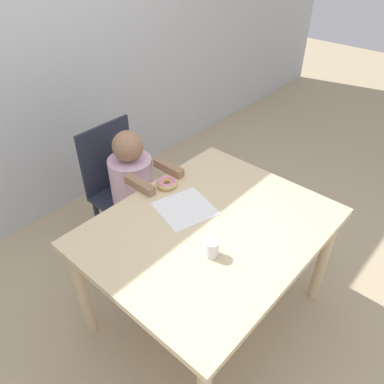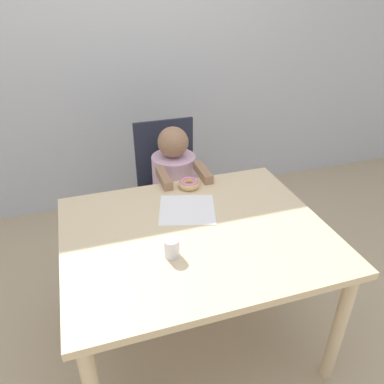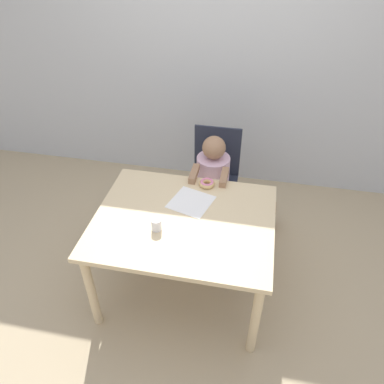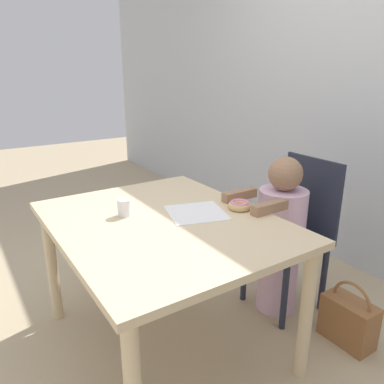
{
  "view_description": "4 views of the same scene",
  "coord_description": "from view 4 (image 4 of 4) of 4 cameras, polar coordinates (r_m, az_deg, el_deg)",
  "views": [
    {
      "loc": [
        -1.1,
        -0.86,
        1.97
      ],
      "look_at": [
        0.03,
        0.15,
        0.83
      ],
      "focal_mm": 35.0,
      "sensor_mm": 36.0,
      "label": 1
    },
    {
      "loc": [
        -0.44,
        -1.32,
        1.73
      ],
      "look_at": [
        0.03,
        0.15,
        0.83
      ],
      "focal_mm": 35.0,
      "sensor_mm": 36.0,
      "label": 2
    },
    {
      "loc": [
        0.42,
        -1.82,
        2.39
      ],
      "look_at": [
        0.03,
        0.15,
        0.83
      ],
      "focal_mm": 35.0,
      "sensor_mm": 36.0,
      "label": 3
    },
    {
      "loc": [
        1.46,
        -0.79,
        1.39
      ],
      "look_at": [
        0.03,
        0.15,
        0.83
      ],
      "focal_mm": 35.0,
      "sensor_mm": 36.0,
      "label": 4
    }
  ],
  "objects": [
    {
      "name": "donut",
      "position": [
        1.93,
        7.27,
        -1.95
      ],
      "size": [
        0.12,
        0.12,
        0.04
      ],
      "color": "#DBB270",
      "rests_on": "dining_table"
    },
    {
      "name": "handbag",
      "position": [
        2.24,
        22.73,
        -17.53
      ],
      "size": [
        0.27,
        0.15,
        0.36
      ],
      "color": "brown",
      "rests_on": "ground_plane"
    },
    {
      "name": "child_figure",
      "position": [
        2.23,
        13.24,
        -6.73
      ],
      "size": [
        0.28,
        0.47,
        0.94
      ],
      "color": "silver",
      "rests_on": "ground_plane"
    },
    {
      "name": "wall_back",
      "position": [
        2.79,
        25.9,
        13.58
      ],
      "size": [
        8.0,
        0.05,
        2.5
      ],
      "color": "silver",
      "rests_on": "ground_plane"
    },
    {
      "name": "dining_table",
      "position": [
        1.83,
        -4.32,
        -6.69
      ],
      "size": [
        1.21,
        0.97,
        0.71
      ],
      "color": "beige",
      "rests_on": "ground_plane"
    },
    {
      "name": "ground_plane",
      "position": [
        2.17,
        -3.9,
        -21.81
      ],
      "size": [
        12.0,
        12.0,
        0.0
      ],
      "primitive_type": "plane",
      "color": "tan"
    },
    {
      "name": "napkin",
      "position": [
        1.87,
        0.68,
        -3.14
      ],
      "size": [
        0.34,
        0.34,
        0.0
      ],
      "color": "white",
      "rests_on": "dining_table"
    },
    {
      "name": "chair",
      "position": [
        2.32,
        15.31,
        -5.98
      ],
      "size": [
        0.4,
        0.39,
        0.91
      ],
      "color": "#232838",
      "rests_on": "ground_plane"
    },
    {
      "name": "cup",
      "position": [
        1.85,
        -10.32,
        -2.35
      ],
      "size": [
        0.07,
        0.07,
        0.08
      ],
      "color": "white",
      "rests_on": "dining_table"
    }
  ]
}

